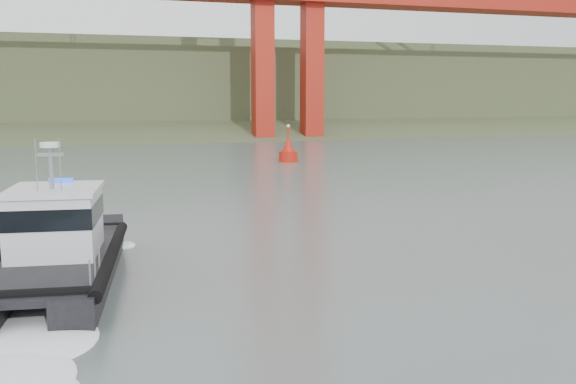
# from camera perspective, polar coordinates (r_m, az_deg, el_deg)

# --- Properties ---
(ground) EXTENTS (400.00, 400.00, 0.00)m
(ground) POSITION_cam_1_polar(r_m,az_deg,el_deg) (23.91, 2.85, -8.01)
(ground) COLOR slate
(ground) RESTS_ON ground
(headlands) EXTENTS (500.00, 105.36, 27.12)m
(headlands) POSITION_cam_1_polar(r_m,az_deg,el_deg) (147.23, -14.33, 8.37)
(headlands) COLOR #334426
(headlands) RESTS_ON ground
(patrol_boat) EXTENTS (5.35, 11.42, 5.34)m
(patrol_boat) POSITION_cam_1_polar(r_m,az_deg,el_deg) (25.04, -19.98, -4.60)
(patrol_boat) COLOR black
(patrol_boat) RESTS_ON ground
(nav_buoy) EXTENTS (1.98, 1.98, 4.12)m
(nav_buoy) POSITION_cam_1_polar(r_m,az_deg,el_deg) (66.96, 0.02, 3.63)
(nav_buoy) COLOR #B71B0C
(nav_buoy) RESTS_ON ground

